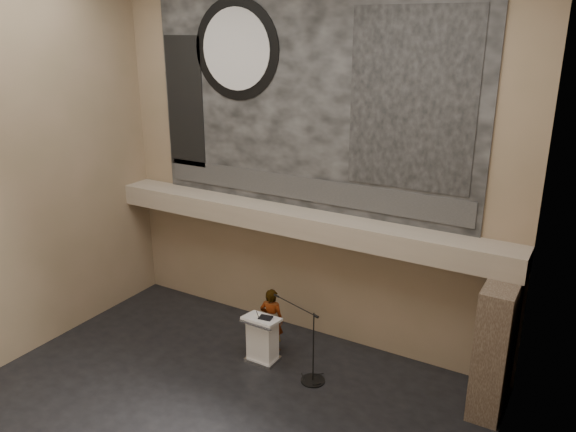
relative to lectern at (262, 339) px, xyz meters
The scene contains 19 objects.
floor 2.30m from the lectern, 87.48° to the right, with size 10.00×10.00×0.00m, color black.
wall_back 4.10m from the lectern, 86.81° to the left, with size 10.00×0.02×8.50m, color #77674C.
wall_left 6.53m from the lectern, 155.52° to the right, with size 0.02×8.00×8.50m, color #77674C.
wall_right 6.68m from the lectern, 23.64° to the right, with size 0.02×8.00×8.50m, color #77674C.
soffit 2.76m from the lectern, 85.89° to the left, with size 10.00×0.80×0.50m, color gray.
sprinkler_left 2.91m from the lectern, 138.73° to the left, with size 0.04×0.04×0.06m, color #B2893D.
sprinkler_right 3.20m from the lectern, 33.41° to the left, with size 0.04×0.04×0.06m, color #B2893D.
banner 5.43m from the lectern, 86.76° to the left, with size 8.00×0.05×5.00m, color black.
banner_text_strip 3.53m from the lectern, 86.68° to the left, with size 7.76×0.02×0.55m, color #2D2D2D.
banner_clock_rim 6.60m from the lectern, 135.06° to the left, with size 2.30×2.30×0.02m, color black.
banner_clock_face 6.60m from the lectern, 135.40° to the left, with size 1.84×1.84×0.02m, color silver.
banner_building_print 6.05m from the lectern, 34.20° to the left, with size 2.60×0.02×3.60m, color black.
banner_brick_print 6.11m from the lectern, 152.78° to the left, with size 1.10×0.02×3.20m, color black.
stone_pier 4.90m from the lectern, 10.94° to the left, with size 0.60×1.40×2.70m, color #413228.
lectern is the anchor object (origin of this frame).
binder 0.57m from the lectern, ahead, with size 0.28×0.23×0.04m, color black.
papers 0.56m from the lectern, 153.00° to the right, with size 0.20×0.28×0.01m, color silver.
speaker_person 0.54m from the lectern, 96.90° to the left, with size 0.57×0.37×1.57m, color silver.
mic_stand 1.34m from the lectern, ahead, with size 1.44×0.65×1.63m.
Camera 1 is at (5.95, -6.99, 7.19)m, focal length 35.00 mm.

